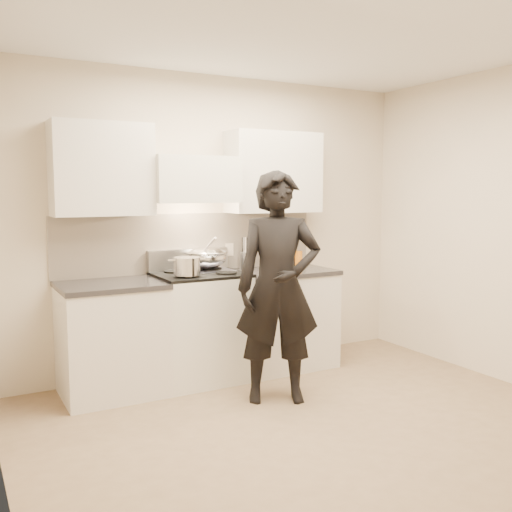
# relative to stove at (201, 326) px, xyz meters

# --- Properties ---
(ground_plane) EXTENTS (4.00, 4.00, 0.00)m
(ground_plane) POSITION_rel_stove_xyz_m (0.30, -1.42, -0.47)
(ground_plane) COLOR #8A7255
(room_shell) EXTENTS (4.04, 3.54, 2.70)m
(room_shell) POSITION_rel_stove_xyz_m (0.24, -1.05, 1.12)
(room_shell) COLOR beige
(room_shell) RESTS_ON ground
(stove) EXTENTS (0.76, 0.65, 0.96)m
(stove) POSITION_rel_stove_xyz_m (0.00, 0.00, 0.00)
(stove) COLOR silver
(stove) RESTS_ON ground
(counter_right) EXTENTS (0.92, 0.67, 0.92)m
(counter_right) POSITION_rel_stove_xyz_m (0.83, 0.00, -0.01)
(counter_right) COLOR silver
(counter_right) RESTS_ON ground
(counter_left) EXTENTS (0.82, 0.67, 0.92)m
(counter_left) POSITION_rel_stove_xyz_m (-0.78, 0.00, -0.01)
(counter_left) COLOR silver
(counter_left) RESTS_ON ground
(wok) EXTENTS (0.38, 0.47, 0.31)m
(wok) POSITION_rel_stove_xyz_m (0.12, 0.14, 0.59)
(wok) COLOR silver
(wok) RESTS_ON stove
(stock_pot) EXTENTS (0.31, 0.26, 0.15)m
(stock_pot) POSITION_rel_stove_xyz_m (-0.18, -0.14, 0.56)
(stock_pot) COLOR silver
(stock_pot) RESTS_ON stove
(utensil_crock) EXTENTS (0.11, 0.11, 0.29)m
(utensil_crock) POSITION_rel_stove_xyz_m (0.57, 0.25, 0.54)
(utensil_crock) COLOR #ADACAF
(utensil_crock) RESTS_ON counter_right
(spice_jar) EXTENTS (0.04, 0.04, 0.09)m
(spice_jar) POSITION_rel_stove_xyz_m (0.78, 0.21, 0.49)
(spice_jar) COLOR #C74E07
(spice_jar) RESTS_ON counter_right
(oil_glass) EXTENTS (0.08, 0.08, 0.15)m
(oil_glass) POSITION_rel_stove_xyz_m (1.12, 0.18, 0.52)
(oil_glass) COLOR #C46614
(oil_glass) RESTS_ON counter_right
(person) EXTENTS (0.78, 0.67, 1.81)m
(person) POSITION_rel_stove_xyz_m (0.34, -0.76, 0.43)
(person) COLOR black
(person) RESTS_ON ground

